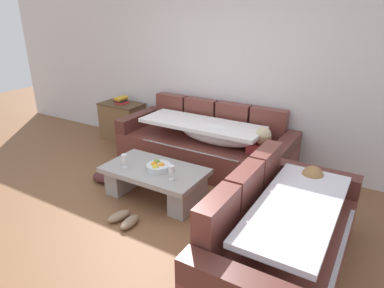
# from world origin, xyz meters

# --- Properties ---
(ground_plane) EXTENTS (14.00, 14.00, 0.00)m
(ground_plane) POSITION_xyz_m (0.00, 0.00, 0.00)
(ground_plane) COLOR brown
(back_wall) EXTENTS (9.00, 0.10, 2.70)m
(back_wall) POSITION_xyz_m (0.00, 2.15, 1.35)
(back_wall) COLOR silver
(back_wall) RESTS_ON ground_plane
(couch_along_wall) EXTENTS (2.46, 0.92, 0.88)m
(couch_along_wall) POSITION_xyz_m (-0.04, 1.63, 0.33)
(couch_along_wall) COLOR brown
(couch_along_wall) RESTS_ON ground_plane
(couch_near_window) EXTENTS (0.92, 1.92, 0.88)m
(couch_near_window) POSITION_xyz_m (1.50, 0.13, 0.34)
(couch_near_window) COLOR brown
(couch_near_window) RESTS_ON ground_plane
(coffee_table) EXTENTS (1.20, 0.68, 0.38)m
(coffee_table) POSITION_xyz_m (-0.16, 0.56, 0.24)
(coffee_table) COLOR #9C9996
(coffee_table) RESTS_ON ground_plane
(fruit_bowl) EXTENTS (0.28, 0.28, 0.10)m
(fruit_bowl) POSITION_xyz_m (-0.10, 0.55, 0.42)
(fruit_bowl) COLOR silver
(fruit_bowl) RESTS_ON coffee_table
(wine_glass_near_left) EXTENTS (0.07, 0.07, 0.17)m
(wine_glass_near_left) POSITION_xyz_m (-0.47, 0.40, 0.50)
(wine_glass_near_left) COLOR silver
(wine_glass_near_left) RESTS_ON coffee_table
(wine_glass_near_right) EXTENTS (0.07, 0.07, 0.17)m
(wine_glass_near_right) POSITION_xyz_m (0.17, 0.43, 0.50)
(wine_glass_near_right) COLOR silver
(wine_glass_near_right) RESTS_ON coffee_table
(side_cabinet) EXTENTS (0.72, 0.44, 0.64)m
(side_cabinet) POSITION_xyz_m (-1.81, 1.85, 0.32)
(side_cabinet) COLOR brown
(side_cabinet) RESTS_ON ground_plane
(book_stack_on_cabinet) EXTENTS (0.17, 0.22, 0.11)m
(book_stack_on_cabinet) POSITION_xyz_m (-1.80, 1.86, 0.70)
(book_stack_on_cabinet) COLOR red
(book_stack_on_cabinet) RESTS_ON side_cabinet
(pair_of_shoes) EXTENTS (0.33, 0.31, 0.09)m
(pair_of_shoes) POSITION_xyz_m (-0.12, -0.05, 0.04)
(pair_of_shoes) COLOR #8C7259
(pair_of_shoes) RESTS_ON ground_plane
(crumpled_garment) EXTENTS (0.48, 0.43, 0.12)m
(crumpled_garment) POSITION_xyz_m (-0.95, 0.58, 0.06)
(crumpled_garment) COLOR #4C2323
(crumpled_garment) RESTS_ON ground_plane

